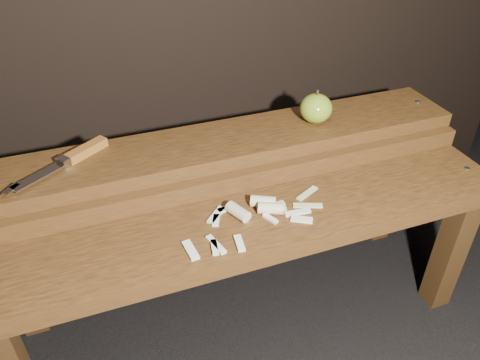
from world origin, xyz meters
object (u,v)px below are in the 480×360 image
object	(u,v)px
bench_rear_tier	(225,169)
knife	(75,157)
bench_front_tier	(259,245)
apple	(316,108)

from	to	relation	value
bench_rear_tier	knife	bearing A→B (deg)	175.65
bench_front_tier	bench_rear_tier	bearing A→B (deg)	90.00
apple	bench_rear_tier	bearing A→B (deg)	-178.98
bench_front_tier	knife	bearing A→B (deg)	143.60
bench_front_tier	knife	size ratio (longest dim) A/B	5.36
bench_front_tier	bench_rear_tier	distance (m)	0.23
bench_front_tier	apple	distance (m)	0.38
bench_rear_tier	apple	distance (m)	0.27
bench_rear_tier	bench_front_tier	bearing A→B (deg)	-90.00
knife	apple	bearing A→B (deg)	-2.13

